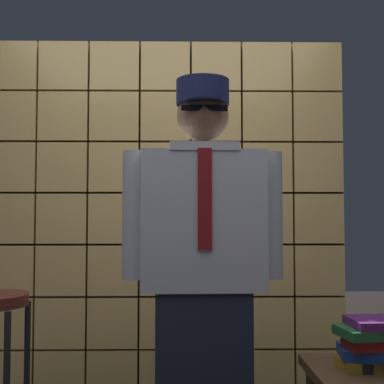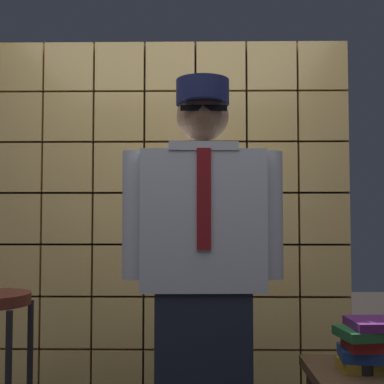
# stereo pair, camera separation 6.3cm
# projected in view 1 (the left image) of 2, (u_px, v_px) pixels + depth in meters

# --- Properties ---
(glass_block_wall) EXTENTS (2.27, 0.10, 2.27)m
(glass_block_wall) POSITION_uv_depth(u_px,v_px,m) (165.00, 219.00, 3.16)
(glass_block_wall) COLOR #F2C672
(glass_block_wall) RESTS_ON ground
(standing_person) EXTENTS (0.68, 0.29, 1.70)m
(standing_person) POSITION_uv_depth(u_px,v_px,m) (203.00, 273.00, 2.10)
(standing_person) COLOR #1E2333
(standing_person) RESTS_ON ground
(book_stack) EXTENTS (0.27, 0.23, 0.19)m
(book_stack) POSITION_uv_depth(u_px,v_px,m) (370.00, 344.00, 1.91)
(book_stack) COLOR olive
(book_stack) RESTS_ON side_table
(coffee_mug) EXTENTS (0.13, 0.08, 0.09)m
(coffee_mug) POSITION_uv_depth(u_px,v_px,m) (365.00, 359.00, 1.88)
(coffee_mug) COLOR black
(coffee_mug) RESTS_ON side_table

